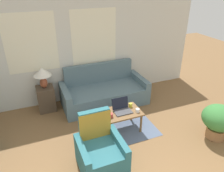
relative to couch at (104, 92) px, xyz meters
name	(u,v)px	position (x,y,z in m)	size (l,w,h in m)	color
wall_back	(69,50)	(-0.68, 0.48, 1.04)	(6.72, 0.06, 2.60)	silver
rug	(111,115)	(-0.06, -0.63, -0.26)	(1.44, 2.08, 0.01)	slate
couch	(104,92)	(0.00, 0.00, 0.00)	(2.05, 0.94, 0.92)	slate
armchair	(100,152)	(-0.76, -1.91, 0.01)	(0.72, 0.73, 0.93)	#2D6B75
side_table	(46,99)	(-1.36, 0.18, 0.02)	(0.39, 0.39, 0.58)	#4C3D2D
table_lamp	(42,74)	(-1.36, 0.18, 0.65)	(0.40, 0.40, 0.48)	brown
coffee_table	(121,114)	(-0.06, -1.19, 0.11)	(0.80, 0.52, 0.44)	brown
laptop	(122,108)	(-0.03, -1.16, 0.23)	(0.35, 0.30, 0.24)	#47474C
cup_navy	(138,110)	(0.24, -1.31, 0.21)	(0.08, 0.08, 0.07)	white
cup_yellow	(110,115)	(-0.32, -1.27, 0.21)	(0.10, 0.10, 0.08)	#B23D38
cup_white	(131,105)	(0.19, -1.09, 0.21)	(0.07, 0.07, 0.08)	gold
potted_plant	(219,120)	(1.57, -2.09, 0.15)	(0.64, 0.64, 0.70)	#996B42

